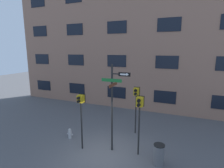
% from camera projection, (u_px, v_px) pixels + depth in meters
% --- Properties ---
extents(ground_plane, '(60.00, 60.00, 0.00)m').
position_uv_depth(ground_plane, '(104.00, 155.00, 8.30)').
color(ground_plane, '#515154').
extents(building_facade, '(24.00, 0.63, 13.41)m').
position_uv_depth(building_facade, '(142.00, 26.00, 13.49)').
color(building_facade, '#936B56').
rests_on(building_facade, ground_plane).
extents(street_sign_pole, '(1.39, 1.00, 4.30)m').
position_uv_depth(street_sign_pole, '(113.00, 102.00, 8.24)').
color(street_sign_pole, black).
rests_on(street_sign_pole, ground_plane).
extents(pedestrian_signal_left, '(0.35, 0.40, 2.82)m').
position_uv_depth(pedestrian_signal_left, '(81.00, 107.00, 8.47)').
color(pedestrian_signal_left, black).
rests_on(pedestrian_signal_left, ground_plane).
extents(pedestrian_signal_right, '(0.36, 0.40, 2.87)m').
position_uv_depth(pedestrian_signal_right, '(139.00, 110.00, 7.94)').
color(pedestrian_signal_right, black).
rests_on(pedestrian_signal_right, ground_plane).
extents(pedestrian_signal_across, '(0.35, 0.40, 2.81)m').
position_uv_depth(pedestrian_signal_across, '(136.00, 98.00, 10.11)').
color(pedestrian_signal_across, black).
rests_on(pedestrian_signal_across, ground_plane).
extents(fire_hydrant, '(0.36, 0.20, 0.58)m').
position_uv_depth(fire_hydrant, '(70.00, 133.00, 9.87)').
color(fire_hydrant, '#A5A5A8').
rests_on(fire_hydrant, ground_plane).
extents(trash_bin, '(0.48, 0.48, 0.95)m').
position_uv_depth(trash_bin, '(159.00, 155.00, 7.54)').
color(trash_bin, '#59595B').
rests_on(trash_bin, ground_plane).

